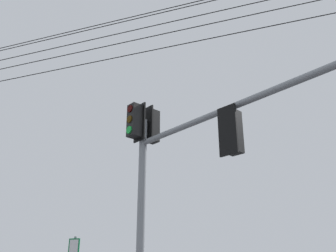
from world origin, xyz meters
TOP-DOWN VIEW (x-y plane):
  - signal_mast_assembly at (-0.43, 1.83)m, footprint 2.32×5.54m
  - overhead_wire_span at (-0.51, -0.24)m, footprint 4.73×26.43m

SIDE VIEW (x-z plane):
  - signal_mast_assembly at x=-0.43m, z-range 1.38..7.83m
  - overhead_wire_span at x=-0.51m, z-range 8.29..9.68m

